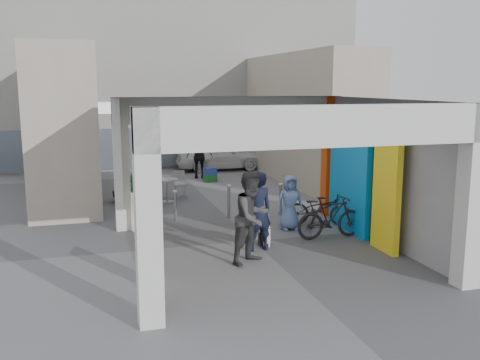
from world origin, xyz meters
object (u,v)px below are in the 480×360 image
object	(u,v)px
bicycle_rear	(331,217)
man_crates	(200,157)
bicycle_front	(319,208)
white_van	(220,155)
man_back_turned	(252,217)
produce_stand	(133,191)
man_elderly	(290,202)
cafe_set	(162,191)
border_collie	(265,235)
man_with_dog	(258,211)

from	to	relation	value
bicycle_rear	man_crates	bearing A→B (deg)	6.56
bicycle_front	white_van	bearing A→B (deg)	26.67
man_back_turned	white_van	size ratio (longest dim) A/B	0.52
bicycle_front	bicycle_rear	world-z (taller)	bicycle_rear
man_back_turned	bicycle_rear	world-z (taller)	man_back_turned
bicycle_front	produce_stand	bearing A→B (deg)	70.97
produce_stand	bicycle_front	size ratio (longest dim) A/B	0.74
man_crates	bicycle_front	size ratio (longest dim) A/B	1.01
man_back_turned	white_van	distance (m)	12.88
man_elderly	man_crates	distance (m)	8.42
white_van	produce_stand	bearing A→B (deg)	144.84
cafe_set	man_elderly	bearing A→B (deg)	-59.24
cafe_set	bicycle_rear	xyz separation A→B (m)	(3.43, -5.65, 0.22)
cafe_set	border_collie	world-z (taller)	cafe_set
man_with_dog	white_van	world-z (taller)	man_with_dog
border_collie	man_with_dog	size ratio (longest dim) A/B	0.37
bicycle_front	white_van	xyz separation A→B (m)	(-0.27, 10.19, 0.19)
cafe_set	man_crates	world-z (taller)	man_crates
man_back_turned	man_crates	bearing A→B (deg)	51.67
man_with_dog	white_van	bearing A→B (deg)	-108.00
border_collie	bicycle_rear	xyz separation A→B (m)	(1.79, 0.14, 0.27)
produce_stand	white_van	distance (m)	7.17
man_elderly	man_crates	world-z (taller)	man_crates
man_crates	white_van	bearing A→B (deg)	-111.82
produce_stand	man_crates	distance (m)	4.80
bicycle_rear	white_van	distance (m)	11.44
produce_stand	man_with_dog	size ratio (longest dim) A/B	0.71
man_elderly	white_van	xyz separation A→B (m)	(0.68, 10.39, -0.08)
bicycle_rear	white_van	xyz separation A→B (m)	(-0.01, 11.44, 0.12)
man_back_turned	man_crates	world-z (taller)	man_back_turned
cafe_set	man_crates	distance (m)	4.36
produce_stand	white_van	size ratio (longest dim) A/B	0.34
bicycle_front	cafe_set	bearing A→B (deg)	65.12
cafe_set	man_with_dog	distance (m)	6.26
produce_stand	bicycle_rear	xyz separation A→B (m)	(4.38, -5.76, 0.19)
white_van	man_back_turned	bearing A→B (deg)	171.49
produce_stand	bicycle_rear	size ratio (longest dim) A/B	0.74
man_elderly	white_van	world-z (taller)	man_elderly
produce_stand	border_collie	world-z (taller)	produce_stand
bicycle_front	border_collie	bearing A→B (deg)	149.17
man_with_dog	man_crates	bearing A→B (deg)	-102.32
border_collie	man_with_dog	xyz separation A→B (m)	(-0.28, -0.29, 0.66)
cafe_set	produce_stand	xyz separation A→B (m)	(-0.95, 0.10, 0.02)
man_with_dog	bicycle_front	size ratio (longest dim) A/B	1.04
man_elderly	white_van	distance (m)	10.41
border_collie	man_crates	bearing A→B (deg)	101.89
produce_stand	man_crates	xyz separation A→B (m)	(3.03, 3.68, 0.56)
cafe_set	man_with_dog	size ratio (longest dim) A/B	0.81
border_collie	bicycle_rear	size ratio (longest dim) A/B	0.38
man_elderly	bicycle_front	distance (m)	1.01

